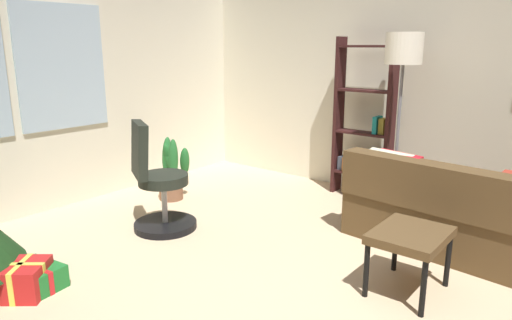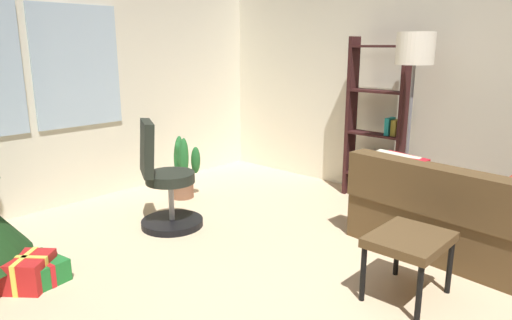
# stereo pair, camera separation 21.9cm
# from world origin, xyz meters

# --- Properties ---
(ground_plane) EXTENTS (4.91, 6.24, 0.10)m
(ground_plane) POSITION_xyz_m (0.00, 0.00, -0.05)
(ground_plane) COLOR beige
(wall_back_with_windows) EXTENTS (4.91, 0.12, 2.56)m
(wall_back_with_windows) POSITION_xyz_m (-0.02, 3.17, 1.28)
(wall_back_with_windows) COLOR silver
(wall_back_with_windows) RESTS_ON ground_plane
(wall_right_with_frames) EXTENTS (0.12, 6.24, 2.56)m
(wall_right_with_frames) POSITION_xyz_m (2.50, -0.00, 1.28)
(wall_right_with_frames) COLOR silver
(wall_right_with_frames) RESTS_ON ground_plane
(couch) EXTENTS (1.71, 2.07, 0.76)m
(couch) POSITION_xyz_m (1.63, -0.55, 0.27)
(couch) COLOR brown
(couch) RESTS_ON ground_plane
(footstool) EXTENTS (0.53, 0.43, 0.43)m
(footstool) POSITION_xyz_m (0.56, -0.27, 0.38)
(footstool) COLOR brown
(footstool) RESTS_ON ground_plane
(gift_box_red) EXTENTS (0.43, 0.43, 0.23)m
(gift_box_red) POSITION_xyz_m (-1.08, 1.70, 0.11)
(gift_box_red) COLOR red
(gift_box_red) RESTS_ON ground_plane
(gift_box_green) EXTENTS (0.33, 0.39, 0.17)m
(gift_box_green) POSITION_xyz_m (-0.99, 1.71, 0.08)
(gift_box_green) COLOR #1E722D
(gift_box_green) RESTS_ON ground_plane
(office_chair) EXTENTS (0.59, 0.57, 0.98)m
(office_chair) POSITION_xyz_m (0.22, 1.87, 0.38)
(office_chair) COLOR black
(office_chair) RESTS_ON ground_plane
(bookshelf) EXTENTS (0.18, 0.64, 1.70)m
(bookshelf) POSITION_xyz_m (2.24, 0.90, 0.74)
(bookshelf) COLOR #341716
(bookshelf) RESTS_ON ground_plane
(floor_lamp) EXTENTS (0.33, 0.33, 1.73)m
(floor_lamp) POSITION_xyz_m (1.88, 0.39, 1.45)
(floor_lamp) COLOR slate
(floor_lamp) RESTS_ON ground_plane
(potted_plant) EXTENTS (0.33, 0.35, 0.68)m
(potted_plant) POSITION_xyz_m (0.87, 2.43, 0.29)
(potted_plant) COLOR brown
(potted_plant) RESTS_ON ground_plane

